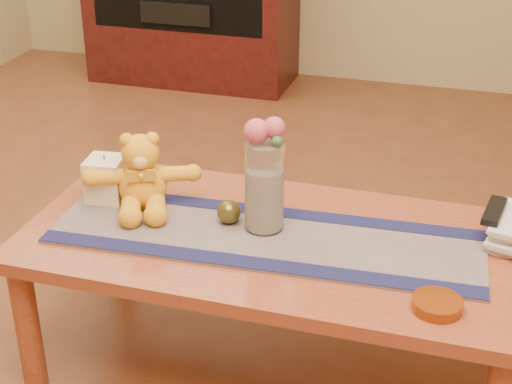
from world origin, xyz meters
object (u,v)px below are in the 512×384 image
(teddy_bear, at_px, (142,171))
(pillar_candle, at_px, (106,179))
(bronze_ball, at_px, (229,212))
(tv_remote, at_px, (494,211))
(amber_dish, at_px, (437,305))
(book_bottom, at_px, (491,233))
(glass_vase, at_px, (264,186))

(teddy_bear, height_order, pillar_candle, teddy_bear)
(bronze_ball, height_order, tv_remote, tv_remote)
(pillar_candle, distance_m, tv_remote, 1.13)
(teddy_bear, distance_m, pillar_candle, 0.13)
(tv_remote, height_order, amber_dish, tv_remote)
(pillar_candle, bearing_deg, amber_dish, -15.82)
(teddy_bear, bearing_deg, book_bottom, -16.74)
(pillar_candle, xyz_separation_m, glass_vase, (0.51, -0.04, 0.06))
(pillar_candle, distance_m, glass_vase, 0.51)
(bronze_ball, distance_m, tv_remote, 0.74)
(teddy_bear, distance_m, tv_remote, 1.01)
(bronze_ball, distance_m, amber_dish, 0.66)
(book_bottom, bearing_deg, glass_vase, -160.95)
(teddy_bear, bearing_deg, glass_vase, -27.90)
(tv_remote, bearing_deg, pillar_candle, -166.23)
(glass_vase, relative_size, bronze_ball, 3.77)
(pillar_candle, distance_m, book_bottom, 1.13)
(tv_remote, bearing_deg, teddy_bear, -165.23)
(amber_dish, bearing_deg, bronze_ball, 157.76)
(book_bottom, height_order, tv_remote, tv_remote)
(pillar_candle, relative_size, amber_dish, 1.06)
(book_bottom, relative_size, amber_dish, 1.82)
(pillar_candle, xyz_separation_m, tv_remote, (1.12, 0.10, 0.01))
(bronze_ball, distance_m, book_bottom, 0.74)
(pillar_candle, xyz_separation_m, book_bottom, (1.12, 0.11, -0.06))
(amber_dish, bearing_deg, glass_vase, 153.54)
(teddy_bear, relative_size, tv_remote, 2.02)
(teddy_bear, distance_m, bronze_ball, 0.29)
(bronze_ball, relative_size, tv_remote, 0.43)
(amber_dish, bearing_deg, pillar_candle, 164.18)
(amber_dish, bearing_deg, book_bottom, 74.18)
(teddy_bear, xyz_separation_m, book_bottom, (1.00, 0.12, -0.11))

